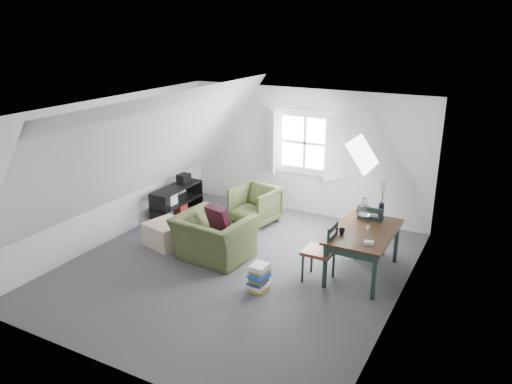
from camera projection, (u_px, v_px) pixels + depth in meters
The scene contains 24 objects.
floor at pixel (236, 267), 7.93m from camera, with size 5.50×5.50×0.00m, color #47464B.
ceiling at pixel (234, 110), 7.11m from camera, with size 5.50×5.50×0.00m, color white.
wall_back at pixel (306, 152), 9.81m from camera, with size 5.00×5.00×0.00m, color silver.
wall_front at pixel (102, 268), 5.23m from camera, with size 5.00×5.00×0.00m, color silver.
wall_left at pixel (110, 170), 8.63m from camera, with size 5.50×5.50×0.00m, color silver.
wall_right at pixel (402, 223), 6.40m from camera, with size 5.50×5.50×0.00m, color silver.
slope_left at pixel (152, 147), 8.04m from camera, with size 5.50×5.50×0.00m, color white.
slope_right at pixel (334, 173), 6.66m from camera, with size 5.50×5.50×0.00m, color white.
dormer_window at pixel (304, 143), 9.68m from camera, with size 1.71×0.35×1.30m.
skylight at pixel (363, 154), 7.75m from camera, with size 0.55×0.75×0.04m, color white.
armchair_near at pixel (214, 258), 8.22m from camera, with size 1.14×0.99×0.74m, color #424D28.
armchair_far at pixel (255, 222), 9.67m from camera, with size 0.77×0.79×0.72m, color #424D28.
throw_pillow at pixel (218, 218), 8.13m from camera, with size 0.41×0.12×0.41m, color #3B1020.
ottoman at pixel (167, 234), 8.65m from camera, with size 0.62×0.62×0.41m, color #BCA68C.
dining_table at pixel (364, 236), 7.50m from camera, with size 0.87×1.46×0.73m.
demijohn at pixel (364, 211), 7.87m from camera, with size 0.24×0.24×0.34m.
vase_twigs at pixel (381, 210), 7.84m from camera, with size 0.09×0.10×0.68m.
cup at pixel (342, 234), 7.33m from camera, with size 0.10×0.10×0.09m, color black.
paper_box at pixel (369, 243), 7.00m from camera, with size 0.13×0.09×0.04m, color white.
dining_chair_far at pixel (371, 230), 8.05m from camera, with size 0.45×0.45×0.96m.
dining_chair_near at pixel (321, 251), 7.37m from camera, with size 0.44×0.44×0.94m.
media_shelf at pixel (176, 204), 9.85m from camera, with size 0.41×1.22×0.62m.
electronics_box at pixel (184, 179), 9.95m from camera, with size 0.19×0.26×0.21m, color black.
magazine_stack at pixel (259, 278), 7.18m from camera, with size 0.30×0.35×0.40m.
Camera 1 is at (3.63, -6.11, 3.71)m, focal length 35.00 mm.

